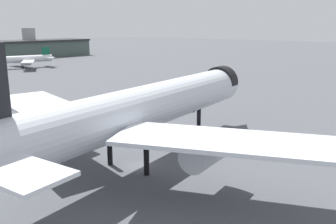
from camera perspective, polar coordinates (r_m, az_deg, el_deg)
name	(u,v)px	position (r m, az deg, el deg)	size (l,w,h in m)	color
ground	(139,166)	(57.15, -4.55, -8.39)	(900.00, 900.00, 0.00)	#4C4F54
airliner_near_gate	(137,111)	(55.31, -4.78, 0.23)	(67.23, 61.00, 19.54)	silver
airliner_far_taxiway	(18,59)	(197.66, -22.27, 7.58)	(37.09, 33.19, 10.05)	silver
service_truck_front	(186,103)	(94.46, 2.76, 1.44)	(5.79, 5.13, 3.00)	black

